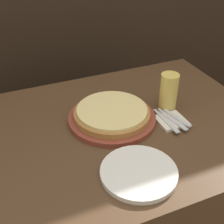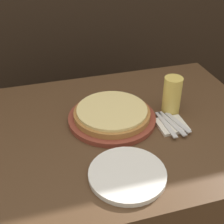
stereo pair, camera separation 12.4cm
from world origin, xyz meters
name	(u,v)px [view 1 (the left image)]	position (x,y,z in m)	size (l,w,h in m)	color
dining_table	(116,193)	(0.00, 0.00, 0.39)	(1.21, 0.88, 0.78)	#4C331E
pizza_on_board	(112,115)	(0.00, 0.04, 0.80)	(0.35, 0.35, 0.06)	brown
beer_glass	(169,90)	(0.25, 0.03, 0.86)	(0.08, 0.08, 0.16)	#E5C65B
dinner_plate	(139,172)	(-0.04, -0.27, 0.79)	(0.25, 0.25, 0.02)	white
napkin_stack	(171,121)	(0.21, -0.06, 0.78)	(0.11, 0.11, 0.01)	silver
fork	(166,121)	(0.19, -0.06, 0.79)	(0.02, 0.17, 0.00)	silver
dinner_knife	(172,119)	(0.21, -0.06, 0.79)	(0.05, 0.17, 0.00)	silver
spoon	(177,118)	(0.24, -0.06, 0.79)	(0.05, 0.15, 0.00)	silver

